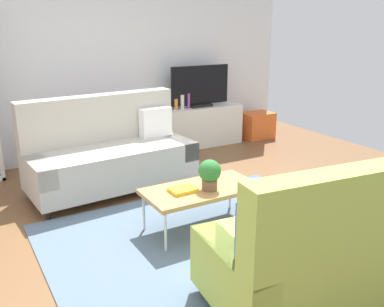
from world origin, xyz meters
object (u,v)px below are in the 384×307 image
(coffee_table, at_px, (201,190))
(table_book_0, at_px, (183,190))
(couch_green, at_px, (341,243))
(couch_beige, at_px, (110,153))
(bottle_0, at_px, (176,104))
(storage_trunk, at_px, (257,125))
(vase_0, at_px, (165,105))
(bottle_1, at_px, (182,102))
(bottle_2, at_px, (189,101))
(tv_console, at_px, (199,126))
(potted_plant, at_px, (210,173))
(tv, at_px, (200,87))

(coffee_table, relative_size, table_book_0, 4.58)
(couch_green, bearing_deg, coffee_table, 107.49)
(couch_beige, distance_m, bottle_0, 1.80)
(storage_trunk, xyz_separation_m, vase_0, (-1.68, 0.15, 0.49))
(bottle_0, height_order, bottle_1, bottle_1)
(couch_beige, xyz_separation_m, bottle_2, (1.66, 1.04, 0.31))
(tv_console, distance_m, storage_trunk, 1.11)
(bottle_0, bearing_deg, vase_0, 147.29)
(tv_console, xyz_separation_m, bottle_1, (-0.33, -0.04, 0.43))
(bottle_0, bearing_deg, potted_plant, -111.52)
(coffee_table, bearing_deg, bottle_1, 64.94)
(tv_console, height_order, table_book_0, tv_console)
(couch_beige, distance_m, coffee_table, 1.47)
(storage_trunk, bearing_deg, bottle_0, 177.77)
(couch_beige, xyz_separation_m, bottle_1, (1.54, 1.04, 0.31))
(bottle_1, bearing_deg, table_book_0, -118.78)
(tv_console, distance_m, bottle_2, 0.49)
(potted_plant, height_order, bottle_2, bottle_2)
(vase_0, distance_m, bottle_0, 0.17)
(couch_beige, height_order, bottle_1, couch_beige)
(potted_plant, xyz_separation_m, bottle_1, (1.11, 2.54, 0.17))
(tv, relative_size, storage_trunk, 1.92)
(couch_beige, distance_m, storage_trunk, 3.14)
(potted_plant, xyz_separation_m, table_book_0, (-0.24, 0.08, -0.14))
(table_book_0, height_order, bottle_0, bottle_0)
(couch_beige, bearing_deg, bottle_2, -151.84)
(bottle_2, bearing_deg, tv, 5.25)
(tv, height_order, storage_trunk, tv)
(coffee_table, xyz_separation_m, vase_0, (0.90, 2.55, 0.32))
(coffee_table, bearing_deg, bottle_2, 62.81)
(storage_trunk, bearing_deg, bottle_1, 177.60)
(tv, bearing_deg, tv_console, 90.00)
(couch_green, xyz_separation_m, bottle_0, (0.76, 3.88, 0.28))
(coffee_table, distance_m, potted_plant, 0.21)
(bottle_0, xyz_separation_m, bottle_2, (0.22, 0.00, 0.03))
(potted_plant, bearing_deg, tv_console, 60.81)
(tv, bearing_deg, coffee_table, -120.85)
(couch_beige, bearing_deg, vase_0, -142.84)
(table_book_0, bearing_deg, couch_beige, 97.77)
(table_book_0, bearing_deg, vase_0, 66.62)
(couch_beige, relative_size, tv_console, 1.40)
(tv_console, bearing_deg, bottle_1, -173.12)
(coffee_table, relative_size, bottle_0, 6.66)
(bottle_0, relative_size, bottle_1, 0.76)
(coffee_table, height_order, potted_plant, potted_plant)
(potted_plant, distance_m, bottle_0, 2.73)
(couch_beige, bearing_deg, couch_green, 99.26)
(couch_green, distance_m, vase_0, 4.03)
(table_book_0, relative_size, bottle_0, 1.45)
(coffee_table, relative_size, vase_0, 7.93)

